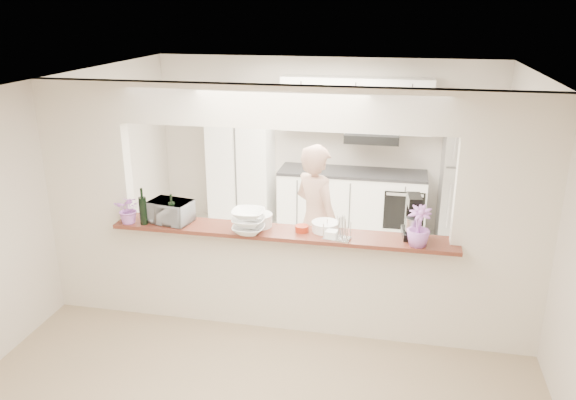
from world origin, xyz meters
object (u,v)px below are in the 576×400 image
(toaster_oven, at_px, (171,212))
(stand_mixer, at_px, (413,218))
(refrigerator, at_px, (469,185))
(person, at_px, (316,221))

(toaster_oven, xyz_separation_m, stand_mixer, (2.40, 0.11, 0.07))
(refrigerator, bearing_deg, stand_mixer, -107.22)
(refrigerator, relative_size, stand_mixer, 4.05)
(stand_mixer, bearing_deg, person, 144.57)
(toaster_oven, relative_size, stand_mixer, 0.99)
(refrigerator, xyz_separation_m, stand_mixer, (-0.80, -2.59, 0.43))
(stand_mixer, bearing_deg, toaster_oven, -177.35)
(toaster_oven, height_order, stand_mixer, stand_mixer)
(person, bearing_deg, toaster_oven, 73.15)
(refrigerator, distance_m, person, 2.61)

